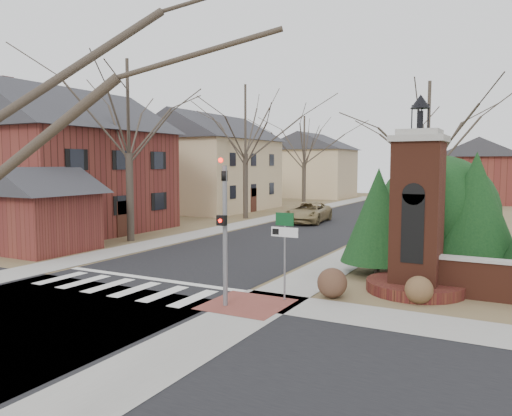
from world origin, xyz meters
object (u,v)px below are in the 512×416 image
Objects in this scene: traffic_signal_pole at (225,220)px; brick_gate_monument at (417,227)px; sign_post at (284,239)px; distant_car at (412,196)px; pickup_truck at (308,212)px.

brick_gate_monument is at bearing 43.24° from traffic_signal_pole.
sign_post is at bearing 47.57° from traffic_signal_pole.
sign_post is at bearing -138.58° from brick_gate_monument.
distant_car is (-7.21, 37.70, -1.37)m from brick_gate_monument.
sign_post is 40.90m from distant_car.
traffic_signal_pole reaches higher than pickup_truck.
sign_post is 0.42× the size of brick_gate_monument.
brick_gate_monument is 38.41m from distant_car.
traffic_signal_pole is at bearing -79.97° from pickup_truck.
sign_post is (1.29, 1.41, -0.64)m from traffic_signal_pole.
distant_car is (-2.51, 42.12, -1.79)m from traffic_signal_pole.
sign_post reaches higher than distant_car.
sign_post is at bearing 91.49° from distant_car.
pickup_truck is (-10.60, 16.66, -1.43)m from brick_gate_monument.
sign_post is at bearing -75.52° from pickup_truck.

